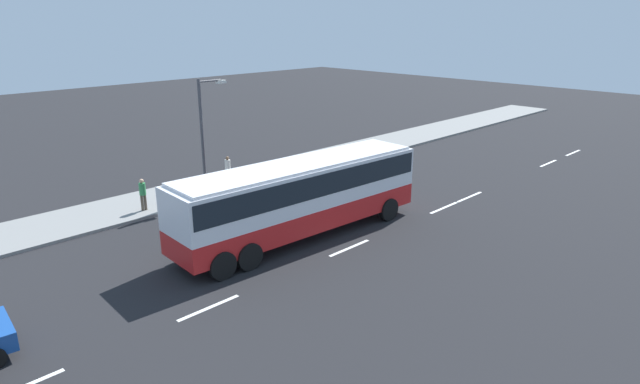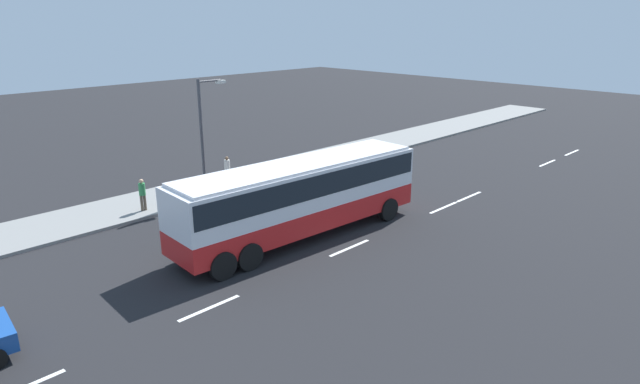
{
  "view_description": "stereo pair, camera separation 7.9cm",
  "coord_description": "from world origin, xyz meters",
  "px_view_note": "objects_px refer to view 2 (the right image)",
  "views": [
    {
      "loc": [
        -16.57,
        -16.51,
        9.3
      ],
      "look_at": [
        -0.64,
        -0.49,
        1.99
      ],
      "focal_mm": 30.45,
      "sensor_mm": 36.0,
      "label": 1
    },
    {
      "loc": [
        -16.62,
        -16.46,
        9.3
      ],
      "look_at": [
        -0.64,
        -0.49,
        1.99
      ],
      "focal_mm": 30.45,
      "sensor_mm": 36.0,
      "label": 2
    }
  ],
  "objects_px": {
    "coach_bus": "(301,191)",
    "pedestrian_at_crossing": "(227,167)",
    "pedestrian_near_curb": "(142,193)",
    "street_lamp": "(204,130)"
  },
  "relations": [
    {
      "from": "coach_bus",
      "to": "pedestrian_at_crossing",
      "type": "distance_m",
      "value": 9.21
    },
    {
      "from": "coach_bus",
      "to": "pedestrian_near_curb",
      "type": "xyz_separation_m",
      "value": [
        -3.46,
        7.74,
        -1.03
      ]
    },
    {
      "from": "pedestrian_at_crossing",
      "to": "street_lamp",
      "type": "relative_size",
      "value": 0.24
    },
    {
      "from": "pedestrian_near_curb",
      "to": "street_lamp",
      "type": "xyz_separation_m",
      "value": [
        3.59,
        -0.31,
        2.67
      ]
    },
    {
      "from": "coach_bus",
      "to": "street_lamp",
      "type": "relative_size",
      "value": 1.96
    },
    {
      "from": "street_lamp",
      "to": "pedestrian_at_crossing",
      "type": "bearing_deg",
      "value": 31.61
    },
    {
      "from": "coach_bus",
      "to": "street_lamp",
      "type": "xyz_separation_m",
      "value": [
        0.14,
        7.43,
        1.63
      ]
    },
    {
      "from": "pedestrian_at_crossing",
      "to": "street_lamp",
      "type": "xyz_separation_m",
      "value": [
        -2.27,
        -1.4,
        2.73
      ]
    },
    {
      "from": "coach_bus",
      "to": "pedestrian_near_curb",
      "type": "height_order",
      "value": "coach_bus"
    },
    {
      "from": "pedestrian_at_crossing",
      "to": "coach_bus",
      "type": "bearing_deg",
      "value": 12.09
    }
  ]
}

